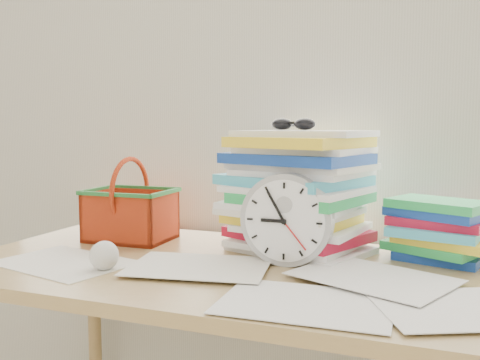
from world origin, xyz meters
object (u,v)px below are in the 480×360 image
at_px(paper_stack, 297,191).
at_px(basket, 130,200).
at_px(clock, 287,219).
at_px(book_stack, 441,231).
at_px(desk, 240,295).

height_order(paper_stack, basket, paper_stack).
relative_size(paper_stack, clock, 1.63).
xyz_separation_m(paper_stack, book_stack, (0.36, 0.02, -0.08)).
bearing_deg(paper_stack, book_stack, 3.63).
height_order(desk, clock, clock).
distance_m(paper_stack, basket, 0.49).
distance_m(desk, basket, 0.47).
bearing_deg(clock, paper_stack, 95.65).
distance_m(desk, clock, 0.22).
xyz_separation_m(paper_stack, clock, (0.01, -0.15, -0.05)).
height_order(paper_stack, clock, paper_stack).
xyz_separation_m(paper_stack, basket, (-0.49, -0.04, -0.04)).
xyz_separation_m(desk, paper_stack, (0.09, 0.19, 0.24)).
bearing_deg(clock, book_stack, 26.75).
bearing_deg(book_stack, paper_stack, -176.37).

